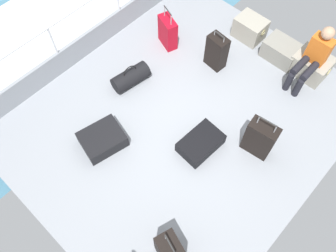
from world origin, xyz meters
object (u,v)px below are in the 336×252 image
suitcase_2 (170,251)px  cargo_crate_1 (281,51)px  cargo_crate_0 (250,28)px  suitcase_0 (168,32)px  suitcase_1 (103,139)px  suitcase_5 (201,143)px  cargo_crate_2 (311,65)px  passenger_seated (313,57)px  paper_cup (213,40)px  duffel_bag (131,77)px  suitcase_4 (260,139)px  suitcase_3 (217,52)px

suitcase_2 → cargo_crate_1: bearing=103.0°
suitcase_2 → cargo_crate_0: bearing=112.5°
cargo_crate_0 → suitcase_0: size_ratio=0.71×
suitcase_0 → suitcase_1: bearing=-72.7°
suitcase_5 → suitcase_0: bearing=146.5°
cargo_crate_0 → cargo_crate_2: 1.27m
cargo_crate_1 → cargo_crate_2: bearing=5.9°
passenger_seated → paper_cup: size_ratio=10.85×
cargo_crate_0 → passenger_seated: (1.27, -0.15, 0.36)m
cargo_crate_0 → duffel_bag: size_ratio=0.83×
cargo_crate_1 → suitcase_0: (-1.69, -1.12, 0.11)m
suitcase_4 → suitcase_5: bearing=-139.5°
passenger_seated → suitcase_0: bearing=-156.1°
suitcase_0 → paper_cup: size_ratio=7.89×
cargo_crate_0 → duffel_bag: 2.37m
cargo_crate_2 → duffel_bag: 3.07m
suitcase_1 → paper_cup: (-0.10, 2.77, -0.07)m
suitcase_1 → duffel_bag: bearing=115.4°
suitcase_0 → suitcase_3: 0.96m
cargo_crate_1 → cargo_crate_2: 0.56m
cargo_crate_2 → paper_cup: 1.77m
suitcase_5 → duffel_bag: bearing=175.7°
cargo_crate_1 → suitcase_1: cargo_crate_1 is taller
suitcase_1 → paper_cup: 2.78m
cargo_crate_0 → suitcase_1: cargo_crate_0 is taller
cargo_crate_2 → suitcase_2: 3.89m
paper_cup → suitcase_3: bearing=-46.7°
suitcase_5 → suitcase_2: bearing=-63.3°
passenger_seated → suitcase_4: (0.21, -1.65, -0.24)m
cargo_crate_0 → passenger_seated: size_ratio=0.52×
suitcase_4 → suitcase_5: size_ratio=1.21×
cargo_crate_2 → suitcase_5: 2.42m
suitcase_0 → suitcase_5: suitcase_0 is taller
suitcase_2 → passenger_seated: bearing=94.9°
cargo_crate_2 → suitcase_1: size_ratio=0.86×
duffel_bag → cargo_crate_1: bearing=55.2°
suitcase_4 → duffel_bag: size_ratio=1.22×
suitcase_0 → suitcase_5: (1.81, -1.20, -0.18)m
cargo_crate_1 → suitcase_1: 3.45m
suitcase_1 → duffel_bag: 1.22m
cargo_crate_2 → duffel_bag: (-2.09, -2.26, -0.05)m
cargo_crate_0 → cargo_crate_2: cargo_crate_0 is taller
suitcase_0 → suitcase_2: bearing=-46.4°
cargo_crate_1 → suitcase_3: suitcase_3 is taller
suitcase_5 → cargo_crate_0: bearing=109.6°
suitcase_4 → paper_cup: bearing=146.4°
cargo_crate_2 → paper_cup: (-1.66, -0.59, -0.14)m
suitcase_3 → suitcase_5: (0.87, -1.41, -0.22)m
passenger_seated → suitcase_1: bearing=-116.2°
cargo_crate_2 → suitcase_2: size_ratio=0.87×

